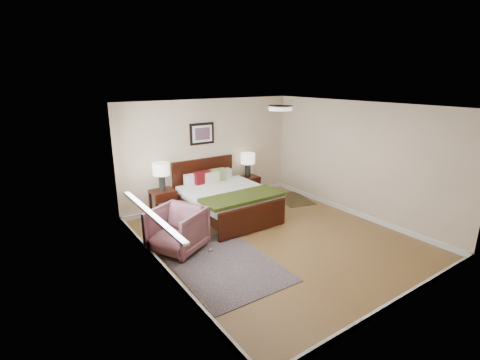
{
  "coord_description": "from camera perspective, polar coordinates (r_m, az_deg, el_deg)",
  "views": [
    {
      "loc": [
        -4.0,
        -4.63,
        2.97
      ],
      "look_at": [
        -0.35,
        0.73,
        1.05
      ],
      "focal_mm": 26.0,
      "sensor_mm": 36.0,
      "label": 1
    }
  ],
  "objects": [
    {
      "name": "floor",
      "position": [
        6.8,
        5.95,
        -9.5
      ],
      "size": [
        5.0,
        5.0,
        0.0
      ],
      "primitive_type": "plane",
      "color": "brown",
      "rests_on": "ground"
    },
    {
      "name": "back_wall",
      "position": [
        8.35,
        -4.91,
        4.55
      ],
      "size": [
        4.5,
        0.04,
        2.5
      ],
      "primitive_type": "cube",
      "color": "beige",
      "rests_on": "ground"
    },
    {
      "name": "left_wall",
      "position": [
        5.24,
        -12.85,
        -3.1
      ],
      "size": [
        0.04,
        5.0,
        2.5
      ],
      "primitive_type": "cube",
      "color": "beige",
      "rests_on": "ground"
    },
    {
      "name": "wall_art",
      "position": [
        8.14,
        -6.24,
        7.56
      ],
      "size": [
        0.62,
        0.05,
        0.5
      ],
      "color": "black",
      "rests_on": "back_wall"
    },
    {
      "name": "front_wall",
      "position": [
        4.84,
        25.9,
        -6.03
      ],
      "size": [
        4.5,
        0.04,
        2.5
      ],
      "primitive_type": "cube",
      "color": "beige",
      "rests_on": "ground"
    },
    {
      "name": "lamp_right",
      "position": [
        8.72,
        1.3,
        3.26
      ],
      "size": [
        0.36,
        0.36,
        0.61
      ],
      "color": "black",
      "rests_on": "nightstand_right"
    },
    {
      "name": "door",
      "position": [
        3.87,
        -2.45,
        -12.84
      ],
      "size": [
        0.06,
        1.0,
        2.18
      ],
      "color": "silver",
      "rests_on": "ground"
    },
    {
      "name": "ceiling",
      "position": [
        6.13,
        6.66,
        12.0
      ],
      "size": [
        4.5,
        5.0,
        0.02
      ],
      "primitive_type": "cube",
      "color": "white",
      "rests_on": "back_wall"
    },
    {
      "name": "rug_navy",
      "position": [
        8.92,
        8.73,
        -3.11
      ],
      "size": [
        0.95,
        1.21,
        0.01
      ],
      "primitive_type": "cube",
      "rotation": [
        0.0,
        0.0,
        -0.25
      ],
      "color": "black",
      "rests_on": "ground"
    },
    {
      "name": "nightstand_right",
      "position": [
        8.87,
        1.32,
        -0.77
      ],
      "size": [
        0.55,
        0.41,
        0.54
      ],
      "color": "black",
      "rests_on": "ground"
    },
    {
      "name": "lamp_left",
      "position": [
        7.64,
        -12.79,
        1.43
      ],
      "size": [
        0.36,
        0.36,
        0.61
      ],
      "color": "black",
      "rests_on": "nightstand_left"
    },
    {
      "name": "rug_persian",
      "position": [
        5.9,
        -2.73,
        -13.65
      ],
      "size": [
        1.58,
        2.2,
        0.01
      ],
      "primitive_type": "cube",
      "rotation": [
        0.0,
        0.0,
        -0.02
      ],
      "color": "#0C0D3F",
      "rests_on": "ground"
    },
    {
      "name": "right_wall",
      "position": [
        7.96,
        18.74,
        3.14
      ],
      "size": [
        0.04,
        5.0,
        2.5
      ],
      "primitive_type": "cube",
      "color": "beige",
      "rests_on": "ground"
    },
    {
      "name": "bed",
      "position": [
        7.59,
        -2.42,
        -2.39
      ],
      "size": [
        1.71,
        2.07,
        1.12
      ],
      "color": "black",
      "rests_on": "ground"
    },
    {
      "name": "ceil_fixture",
      "position": [
        6.14,
        6.65,
        11.68
      ],
      "size": [
        0.44,
        0.44,
        0.08
      ],
      "color": "white",
      "rests_on": "ceiling"
    },
    {
      "name": "nightstand_left",
      "position": [
        7.78,
        -12.48,
        -2.57
      ],
      "size": [
        0.51,
        0.46,
        0.6
      ],
      "color": "black",
      "rests_on": "ground"
    },
    {
      "name": "armchair",
      "position": [
        6.27,
        -10.31,
        -8.04
      ],
      "size": [
        1.17,
        1.16,
        0.79
      ],
      "primitive_type": "imported",
      "rotation": [
        0.0,
        0.0,
        -1.07
      ],
      "color": "brown",
      "rests_on": "ground"
    },
    {
      "name": "window",
      "position": [
        5.85,
        -15.0,
        0.11
      ],
      "size": [
        0.11,
        2.72,
        1.32
      ],
      "color": "silver",
      "rests_on": "left_wall"
    }
  ]
}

